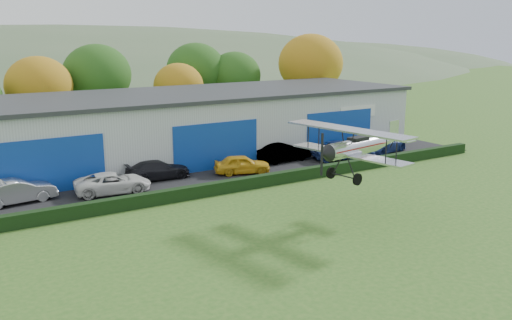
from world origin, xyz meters
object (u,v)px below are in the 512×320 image
car_2 (113,183)px  car_7 (383,144)px  car_1 (17,191)px  car_5 (284,152)px  car_3 (157,170)px  biplane (359,145)px  car_4 (242,164)px  hangar (183,124)px  car_6 (343,150)px

car_2 → car_7: (23.55, -0.18, 0.08)m
car_1 → car_7: car_7 is taller
car_5 → car_7: car_7 is taller
car_2 → car_3: 4.11m
car_2 → car_5: car_5 is taller
car_7 → biplane: size_ratio=0.66×
car_1 → biplane: (15.95, -12.40, 3.28)m
car_4 → car_5: (4.84, 1.62, 0.05)m
car_3 → car_4: car_4 is taller
hangar → car_6: (10.41, -8.39, -1.87)m
car_5 → car_7: bearing=-103.7°
hangar → car_2: bearing=-136.7°
car_2 → hangar: bearing=-40.0°
car_1 → car_7: 29.17m
hangar → car_6: hangar is taller
biplane → car_6: bearing=42.3°
car_2 → car_3: size_ratio=1.04×
car_1 → hangar: bearing=-70.9°
car_2 → car_5: size_ratio=1.07×
car_6 → car_7: bearing=-71.1°
car_4 → car_7: bearing=-70.9°
car_3 → car_5: car_5 is taller
car_4 → hangar: bearing=26.2°
car_2 → car_4: bearing=-83.6°
car_7 → hangar: bearing=48.1°
car_4 → car_6: (9.46, -0.20, 0.04)m
car_3 → car_5: (10.69, -0.18, 0.07)m
car_5 → car_6: bearing=-114.5°
car_2 → car_5: (14.42, 1.56, 0.07)m
car_6 → car_1: bearing=105.2°
biplane → car_4: bearing=84.0°
car_3 → biplane: bearing=-150.9°
car_1 → car_5: car_5 is taller
car_2 → car_3: car_3 is taller
hangar → car_3: (-4.91, -6.39, -1.94)m
car_6 → biplane: size_ratio=0.67×
car_3 → car_6: size_ratio=0.87×
car_2 → car_6: bearing=-84.0°
biplane → car_5: bearing=62.8°
car_2 → biplane: biplane is taller
hangar → car_2: 12.02m
car_1 → car_6: car_1 is taller
car_6 → car_7: size_ratio=1.03×
car_1 → car_5: (20.01, 0.65, 0.00)m
car_2 → car_6: car_6 is taller
car_4 → car_7: car_7 is taller
car_4 → car_6: size_ratio=0.77×
hangar → car_4: bearing=-83.4°
car_2 → car_5: bearing=-77.0°
car_6 → biplane: 14.57m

